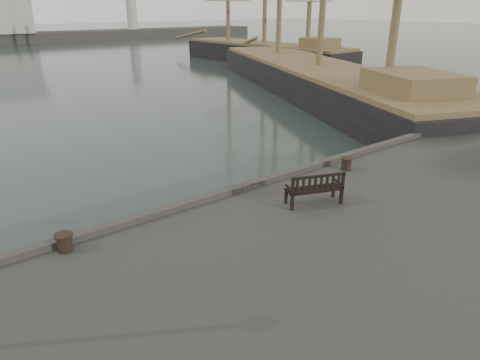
# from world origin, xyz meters

# --- Properties ---
(ground) EXTENTS (400.00, 400.00, 0.00)m
(ground) POSITION_xyz_m (0.00, 0.00, 0.00)
(ground) COLOR black
(ground) RESTS_ON ground
(bench) EXTENTS (1.78, 1.15, 0.97)m
(bench) POSITION_xyz_m (1.19, -2.28, 1.87)
(bench) COLOR black
(bench) RESTS_ON quay
(bollard_left) EXTENTS (0.55, 0.55, 0.46)m
(bollard_left) POSITION_xyz_m (-5.53, -0.50, 1.79)
(bollard_left) COLOR black
(bollard_left) RESTS_ON quay
(bollard_right) EXTENTS (0.57, 0.57, 0.46)m
(bollard_right) POSITION_xyz_m (4.23, -0.98, 1.79)
(bollard_right) COLOR black
(bollard_right) RESTS_ON quay
(tall_ship_main) EXTENTS (20.67, 36.56, 27.40)m
(tall_ship_main) POSITION_xyz_m (20.25, 15.33, 0.71)
(tall_ship_main) COLOR black
(tall_ship_main) RESTS_ON ground
(tall_ship_far) EXTENTS (7.16, 27.06, 22.97)m
(tall_ship_far) POSITION_xyz_m (30.74, 34.82, 0.77)
(tall_ship_far) COLOR black
(tall_ship_far) RESTS_ON ground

